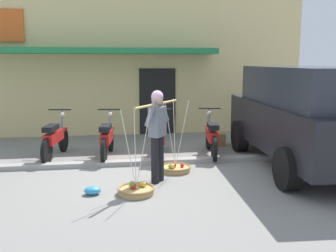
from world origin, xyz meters
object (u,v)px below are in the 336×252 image
object	(u,v)px
motorcycle_nearest_shop	(55,139)
plastic_litter_bag	(93,190)
fruit_basket_right_side	(136,189)
motorcycle_third_in_row	(160,138)
fruit_vendor	(157,130)
parked_truck	(306,114)
fruit_basket_left_side	(175,168)
motorcycle_end_of_row	(211,137)
motorcycle_second_in_row	(107,139)
wooden_crate	(216,139)

from	to	relation	value
motorcycle_nearest_shop	plastic_litter_bag	distance (m)	2.79
fruit_basket_right_side	motorcycle_third_in_row	size ratio (longest dim) A/B	0.80
plastic_litter_bag	fruit_vendor	bearing A→B (deg)	24.30
fruit_basket_right_side	parked_truck	size ratio (longest dim) A/B	0.30
fruit_basket_left_side	motorcycle_end_of_row	size ratio (longest dim) A/B	0.80
fruit_basket_right_side	motorcycle_second_in_row	bearing A→B (deg)	101.09
motorcycle_nearest_shop	motorcycle_second_in_row	world-z (taller)	same
fruit_basket_left_side	fruit_basket_right_side	bearing A→B (deg)	-125.91
fruit_basket_right_side	motorcycle_third_in_row	bearing A→B (deg)	73.32
motorcycle_end_of_row	wooden_crate	xyz separation A→B (m)	(0.41, 1.05, -0.29)
fruit_vendor	motorcycle_end_of_row	size ratio (longest dim) A/B	0.94
motorcycle_second_in_row	parked_truck	bearing A→B (deg)	-18.19
fruit_vendor	plastic_litter_bag	world-z (taller)	fruit_vendor
fruit_basket_left_side	parked_truck	distance (m)	2.95
motorcycle_second_in_row	plastic_litter_bag	size ratio (longest dim) A/B	6.49
fruit_vendor	plastic_litter_bag	xyz separation A→B (m)	(-1.17, -0.53, -0.91)
motorcycle_nearest_shop	motorcycle_third_in_row	world-z (taller)	same
motorcycle_second_in_row	fruit_vendor	bearing A→B (deg)	-64.25
fruit_basket_left_side	fruit_basket_right_side	distance (m)	1.49
parked_truck	wooden_crate	size ratio (longest dim) A/B	11.13
motorcycle_third_in_row	plastic_litter_bag	world-z (taller)	motorcycle_third_in_row
fruit_vendor	motorcycle_second_in_row	size ratio (longest dim) A/B	0.93
fruit_vendor	plastic_litter_bag	distance (m)	1.57
fruit_basket_right_side	motorcycle_end_of_row	bearing A→B (deg)	51.08
fruit_basket_left_side	wooden_crate	bearing A→B (deg)	56.57
motorcycle_third_in_row	parked_truck	size ratio (longest dim) A/B	0.37
motorcycle_third_in_row	motorcycle_nearest_shop	bearing A→B (deg)	173.45
motorcycle_end_of_row	motorcycle_second_in_row	bearing A→B (deg)	176.86
fruit_vendor	plastic_litter_bag	size ratio (longest dim) A/B	6.05
fruit_basket_left_side	parked_truck	xyz separation A→B (m)	(2.75, -0.02, 1.06)
parked_truck	plastic_litter_bag	world-z (taller)	parked_truck
motorcycle_second_in_row	fruit_basket_right_side	bearing A→B (deg)	-78.91
motorcycle_third_in_row	motorcycle_second_in_row	bearing A→B (deg)	173.50
fruit_basket_right_side	motorcycle_second_in_row	xyz separation A→B (m)	(-0.50, 2.54, 0.38)
fruit_vendor	parked_truck	bearing A→B (deg)	10.31
motorcycle_end_of_row	motorcycle_nearest_shop	bearing A→B (deg)	175.72
fruit_vendor	parked_truck	size ratio (longest dim) A/B	0.35
parked_truck	plastic_litter_bag	xyz separation A→B (m)	(-4.35, -1.11, -1.06)
motorcycle_second_in_row	motorcycle_end_of_row	distance (m)	2.44
fruit_basket_right_side	motorcycle_nearest_shop	distance (m)	3.18
motorcycle_second_in_row	motorcycle_end_of_row	bearing A→B (deg)	-3.14
wooden_crate	motorcycle_end_of_row	bearing A→B (deg)	-111.60
fruit_basket_left_side	parked_truck	world-z (taller)	parked_truck
fruit_basket_right_side	parked_truck	distance (m)	3.95
motorcycle_second_in_row	motorcycle_third_in_row	distance (m)	1.22
fruit_basket_left_side	fruit_basket_right_side	world-z (taller)	same
plastic_litter_bag	wooden_crate	size ratio (longest dim) A/B	0.64
motorcycle_second_in_row	motorcycle_third_in_row	bearing A→B (deg)	-6.50
motorcycle_end_of_row	fruit_basket_right_side	bearing A→B (deg)	-128.92
motorcycle_second_in_row	wooden_crate	world-z (taller)	motorcycle_second_in_row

